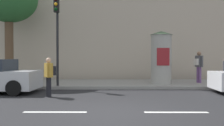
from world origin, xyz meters
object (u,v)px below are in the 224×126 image
traffic_light (57,26)px  pedestrian_with_backpack (199,64)px  pedestrian_tallest (49,74)px  poster_column (161,57)px

traffic_light → pedestrian_with_backpack: bearing=11.8°
pedestrian_with_backpack → traffic_light: bearing=-168.2°
pedestrian_with_backpack → pedestrian_tallest: bearing=-150.6°
traffic_light → pedestrian_with_backpack: traffic_light is taller
traffic_light → pedestrian_with_backpack: 7.86m
traffic_light → pedestrian_tallest: size_ratio=2.82×
traffic_light → pedestrian_with_backpack: size_ratio=2.50×
traffic_light → poster_column: bearing=12.0°
traffic_light → pedestrian_tallest: traffic_light is taller
traffic_light → pedestrian_tallest: (0.26, -2.50, -2.17)m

